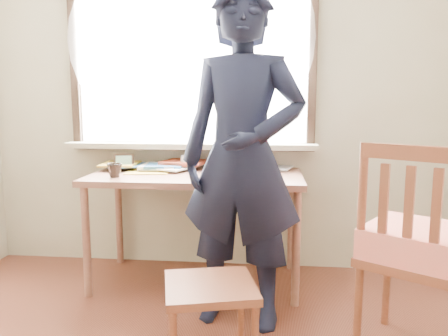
# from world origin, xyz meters

# --- Properties ---
(desk) EXTENTS (1.43, 0.71, 0.76)m
(desk) POSITION_xyz_m (-0.11, 1.63, 0.69)
(desk) COLOR brown
(desk) RESTS_ON ground
(laptop) EXTENTS (0.36, 0.31, 0.22)m
(laptop) POSITION_xyz_m (0.16, 1.60, 0.82)
(laptop) COLOR black
(laptop) RESTS_ON desk
(mug_white) EXTENTS (0.16, 0.16, 0.11)m
(mug_white) POSITION_xyz_m (-0.19, 1.82, 0.82)
(mug_white) COLOR white
(mug_white) RESTS_ON desk
(mug_dark) EXTENTS (0.12, 0.12, 0.09)m
(mug_dark) POSITION_xyz_m (-0.61, 1.44, 0.81)
(mug_dark) COLOR black
(mug_dark) RESTS_ON desk
(mouse) EXTENTS (0.10, 0.07, 0.04)m
(mouse) POSITION_xyz_m (0.34, 1.53, 0.78)
(mouse) COLOR black
(mouse) RESTS_ON desk
(desk_clutter) EXTENTS (0.88, 0.51, 0.04)m
(desk_clutter) POSITION_xyz_m (-0.24, 1.76, 0.79)
(desk_clutter) COLOR white
(desk_clutter) RESTS_ON desk
(book_a) EXTENTS (0.19, 0.26, 0.02)m
(book_a) POSITION_xyz_m (-0.53, 1.88, 0.78)
(book_a) COLOR white
(book_a) RESTS_ON desk
(book_b) EXTENTS (0.23, 0.27, 0.02)m
(book_b) POSITION_xyz_m (0.37, 1.91, 0.77)
(book_b) COLOR white
(book_b) RESTS_ON desk
(picture_frame) EXTENTS (0.14, 0.05, 0.11)m
(picture_frame) POSITION_xyz_m (-0.65, 1.73, 0.82)
(picture_frame) COLOR black
(picture_frame) RESTS_ON desk
(work_chair) EXTENTS (0.49, 0.48, 0.42)m
(work_chair) POSITION_xyz_m (0.12, 0.63, 0.35)
(work_chair) COLOR brown
(work_chair) RESTS_ON ground
(side_chair) EXTENTS (0.67, 0.66, 1.06)m
(side_chair) POSITION_xyz_m (1.10, 0.85, 0.56)
(side_chair) COLOR brown
(side_chair) RESTS_ON ground
(person) EXTENTS (0.75, 0.55, 1.87)m
(person) POSITION_xyz_m (0.24, 1.12, 0.94)
(person) COLOR black
(person) RESTS_ON ground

